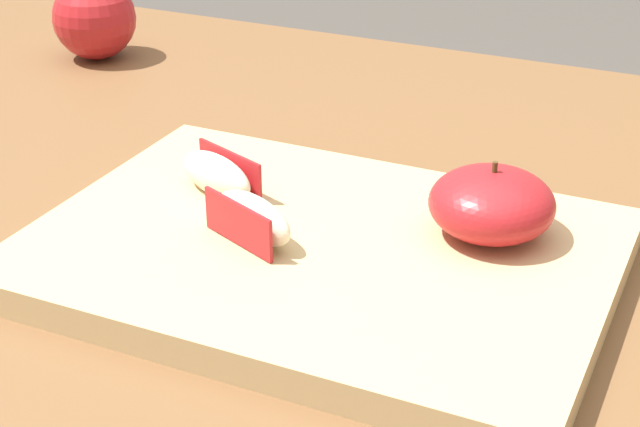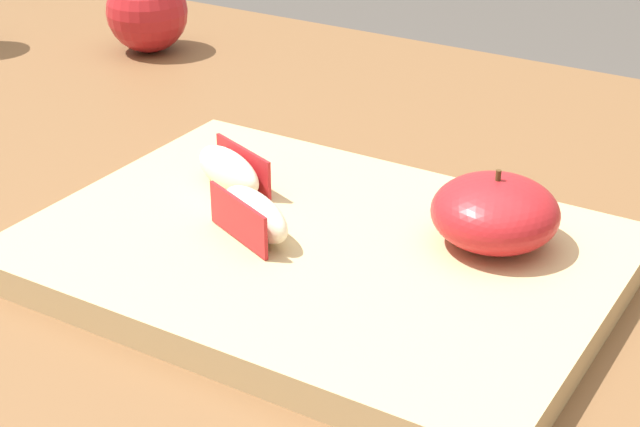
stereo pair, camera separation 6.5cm
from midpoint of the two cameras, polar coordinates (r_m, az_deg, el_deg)
dining_table at (r=0.82m, az=-4.96°, el=-6.15°), size 1.32×0.83×0.76m
cutting_board at (r=0.67m, az=-2.80°, el=-2.44°), size 0.38×0.27×0.02m
apple_half_skin_up at (r=0.66m, az=6.95°, el=0.49°), size 0.08×0.08×0.05m
apple_wedge_middle at (r=0.73m, az=-8.41°, el=2.12°), size 0.07×0.05×0.03m
apple_wedge_near_knife at (r=0.66m, az=-6.70°, el=-0.34°), size 0.07×0.05×0.03m
whole_apple_crimson at (r=1.10m, az=-14.36°, el=10.66°), size 0.09×0.09×0.10m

